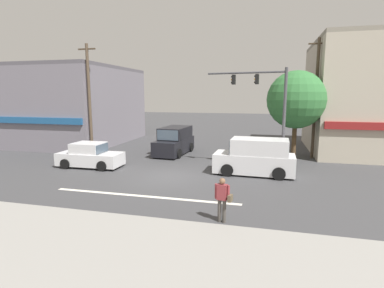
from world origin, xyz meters
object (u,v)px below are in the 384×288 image
object	(u,v)px
utility_pole_near_left	(89,99)
sedan_approaching_near	(90,156)
utility_pole_far_right	(316,98)
pedestrian_foreground_with_bag	(223,197)
van_crossing_center	(175,141)
traffic_light_mast	(268,102)
van_waiting_far	(256,157)
street_tree	(296,100)

from	to	relation	value
utility_pole_near_left	sedan_approaching_near	distance (m)	5.63
utility_pole_far_right	pedestrian_foreground_with_bag	bearing A→B (deg)	-110.46
pedestrian_foreground_with_bag	utility_pole_near_left	bearing A→B (deg)	139.17
utility_pole_near_left	van_crossing_center	size ratio (longest dim) A/B	1.77
utility_pole_far_right	traffic_light_mast	size ratio (longest dim) A/B	1.38
utility_pole_near_left	van_waiting_far	xyz separation A→B (m)	(12.64, -2.98, -3.33)
sedan_approaching_near	utility_pole_near_left	bearing A→B (deg)	120.70
pedestrian_foreground_with_bag	sedan_approaching_near	bearing A→B (deg)	145.98
street_tree	utility_pole_near_left	size ratio (longest dim) A/B	0.75
utility_pole_far_right	van_waiting_far	distance (m)	7.69
utility_pole_near_left	traffic_light_mast	xyz separation A→B (m)	(13.21, -1.74, -0.16)
traffic_light_mast	van_waiting_far	size ratio (longest dim) A/B	1.33
street_tree	van_waiting_far	size ratio (longest dim) A/B	1.36
pedestrian_foreground_with_bag	van_waiting_far	bearing A→B (deg)	82.76
traffic_light_mast	street_tree	bearing A→B (deg)	62.05
street_tree	pedestrian_foreground_with_bag	size ratio (longest dim) A/B	3.78
street_tree	utility_pole_far_right	size ratio (longest dim) A/B	0.74
utility_pole_far_right	traffic_light_mast	distance (m)	5.55
street_tree	van_crossing_center	bearing A→B (deg)	-179.33
sedan_approaching_near	van_crossing_center	bearing A→B (deg)	53.95
utility_pole_far_right	sedan_approaching_near	distance (m)	16.12
van_crossing_center	pedestrian_foreground_with_bag	bearing A→B (deg)	-65.13
street_tree	utility_pole_near_left	xyz separation A→B (m)	(-15.14, -1.90, 0.07)
van_waiting_far	van_crossing_center	world-z (taller)	same
utility_pole_far_right	traffic_light_mast	bearing A→B (deg)	-126.65
street_tree	traffic_light_mast	distance (m)	4.12
utility_pole_near_left	traffic_light_mast	bearing A→B (deg)	-7.50
traffic_light_mast	van_crossing_center	world-z (taller)	traffic_light_mast
van_crossing_center	sedan_approaching_near	size ratio (longest dim) A/B	1.14
utility_pole_far_right	van_crossing_center	size ratio (longest dim) A/B	1.81
utility_pole_far_right	pedestrian_foreground_with_bag	xyz separation A→B (m)	(-4.79, -12.84, -3.48)
sedan_approaching_near	street_tree	bearing A→B (deg)	23.40
van_crossing_center	sedan_approaching_near	world-z (taller)	van_crossing_center
street_tree	utility_pole_far_right	distance (m)	1.60
street_tree	pedestrian_foreground_with_bag	xyz separation A→B (m)	(-3.41, -12.03, -3.32)
van_crossing_center	utility_pole_far_right	bearing A→B (deg)	5.05
pedestrian_foreground_with_bag	utility_pole_far_right	bearing A→B (deg)	69.54
utility_pole_near_left	utility_pole_far_right	xyz separation A→B (m)	(16.52, 2.71, 0.09)
traffic_light_mast	pedestrian_foreground_with_bag	distance (m)	9.11
street_tree	van_waiting_far	distance (m)	6.38
utility_pole_far_right	van_crossing_center	distance (m)	10.91
street_tree	utility_pole_near_left	world-z (taller)	utility_pole_near_left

